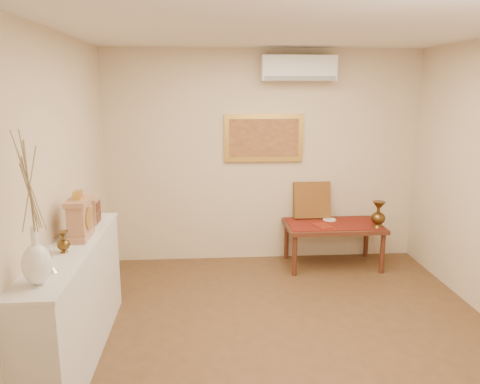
{
  "coord_description": "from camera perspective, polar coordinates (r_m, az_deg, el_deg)",
  "views": [
    {
      "loc": [
        -0.73,
        -3.65,
        2.23
      ],
      "look_at": [
        -0.38,
        1.15,
        1.14
      ],
      "focal_mm": 35.0,
      "sensor_mm": 36.0,
      "label": 1
    }
  ],
  "objects": [
    {
      "name": "wall_front",
      "position": [
        1.81,
        21.19,
        -17.26
      ],
      "size": [
        4.0,
        0.02,
        2.7
      ],
      "primitive_type": "cube",
      "color": "beige",
      "rests_on": "ground"
    },
    {
      "name": "wooden_chest",
      "position": [
        4.58,
        -17.79,
        -2.17
      ],
      "size": [
        0.16,
        0.21,
        0.24
      ],
      "color": "tan",
      "rests_on": "display_ledge"
    },
    {
      "name": "painting",
      "position": [
        5.95,
        2.92,
        6.6
      ],
      "size": [
        1.0,
        0.06,
        0.6
      ],
      "color": "gold",
      "rests_on": "wall_back"
    },
    {
      "name": "candlestick",
      "position": [
        3.49,
        -22.05,
        -7.61
      ],
      "size": [
        0.09,
        0.09,
        0.18
      ],
      "primitive_type": null,
      "color": "silver",
      "rests_on": "display_ledge"
    },
    {
      "name": "low_table",
      "position": [
        6.01,
        11.29,
        -4.43
      ],
      "size": [
        1.2,
        0.7,
        0.55
      ],
      "color": "#542719",
      "rests_on": "floor"
    },
    {
      "name": "wall_back",
      "position": [
        6.01,
        2.86,
        4.26
      ],
      "size": [
        4.0,
        0.02,
        2.7
      ],
      "primitive_type": "cube",
      "color": "beige",
      "rests_on": "ground"
    },
    {
      "name": "plate",
      "position": [
        6.12,
        10.86,
        -3.33
      ],
      "size": [
        0.17,
        0.17,
        0.01
      ],
      "primitive_type": "cylinder",
      "color": "white",
      "rests_on": "table_cloth"
    },
    {
      "name": "ceiling",
      "position": [
        3.76,
        7.5,
        19.81
      ],
      "size": [
        4.5,
        4.5,
        0.0
      ],
      "primitive_type": "plane",
      "rotation": [
        3.14,
        0.0,
        0.0
      ],
      "color": "silver",
      "rests_on": "ground"
    },
    {
      "name": "brass_urn_small",
      "position": [
        3.85,
        -20.76,
        -5.36
      ],
      "size": [
        0.1,
        0.1,
        0.22
      ],
      "primitive_type": null,
      "color": "brown",
      "rests_on": "display_ledge"
    },
    {
      "name": "menu",
      "position": [
        5.84,
        10.08,
        -4.08
      ],
      "size": [
        0.25,
        0.29,
        0.01
      ],
      "primitive_type": "cube",
      "rotation": [
        0.0,
        0.0,
        0.3
      ],
      "color": "maroon",
      "rests_on": "table_cloth"
    },
    {
      "name": "display_ledge",
      "position": [
        4.19,
        -19.4,
        -12.57
      ],
      "size": [
        0.37,
        2.02,
        0.98
      ],
      "color": "silver",
      "rests_on": "floor"
    },
    {
      "name": "mantel_clock",
      "position": [
        4.14,
        -18.94,
        -3.02
      ],
      "size": [
        0.17,
        0.36,
        0.41
      ],
      "color": "tan",
      "rests_on": "display_ledge"
    },
    {
      "name": "table_cloth",
      "position": [
        5.99,
        11.32,
        -3.8
      ],
      "size": [
        1.14,
        0.59,
        0.01
      ],
      "primitive_type": "cube",
      "color": "maroon",
      "rests_on": "low_table"
    },
    {
      "name": "brass_urn_tall",
      "position": [
        5.91,
        16.53,
        -2.29
      ],
      "size": [
        0.17,
        0.17,
        0.39
      ],
      "primitive_type": null,
      "color": "brown",
      "rests_on": "table_cloth"
    },
    {
      "name": "cushion",
      "position": [
        6.15,
        8.74,
        -0.96
      ],
      "size": [
        0.47,
        0.2,
        0.48
      ],
      "primitive_type": "cube",
      "rotation": [
        -0.21,
        0.0,
        0.0
      ],
      "color": "#5A2012",
      "rests_on": "table_cloth"
    },
    {
      "name": "white_vase",
      "position": [
        3.2,
        -24.08,
        -2.1
      ],
      "size": [
        0.19,
        0.19,
        0.98
      ],
      "primitive_type": null,
      "color": "white",
      "rests_on": "display_ledge"
    },
    {
      "name": "ac_unit",
      "position": [
        5.89,
        7.14,
        14.73
      ],
      "size": [
        0.9,
        0.25,
        0.3
      ],
      "color": "white",
      "rests_on": "wall_back"
    },
    {
      "name": "floor",
      "position": [
        4.34,
        6.43,
        -18.29
      ],
      "size": [
        4.5,
        4.5,
        0.0
      ],
      "primitive_type": "plane",
      "color": "brown",
      "rests_on": "ground"
    },
    {
      "name": "wall_left",
      "position": [
        3.97,
        -22.74,
        -1.1
      ],
      "size": [
        0.02,
        4.5,
        2.7
      ],
      "primitive_type": "cube",
      "color": "beige",
      "rests_on": "ground"
    }
  ]
}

